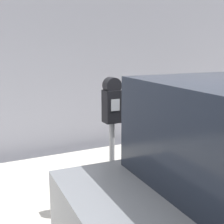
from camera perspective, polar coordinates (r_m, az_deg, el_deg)
The scene contains 2 objects.
sidewalk at distance 4.52m, azimuth -11.75°, elevation -14.82°, with size 24.00×2.80×0.13m.
parking_meter at distance 3.39m, azimuth 0.00°, elevation -1.00°, with size 0.18×0.16×1.63m.
Camera 1 is at (-0.98, -1.72, 2.09)m, focal length 50.00 mm.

